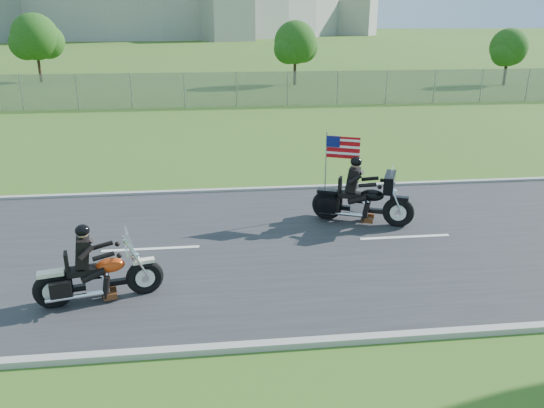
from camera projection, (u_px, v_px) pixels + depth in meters
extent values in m
plane|color=#37541A|center=(238.00, 246.00, 12.31)|extent=(420.00, 420.00, 0.00)
cube|color=#28282B|center=(238.00, 246.00, 12.30)|extent=(120.00, 8.00, 0.04)
cube|color=#9E9B93|center=(231.00, 190.00, 16.08)|extent=(120.00, 0.18, 0.12)
cube|color=#9E9B93|center=(252.00, 347.00, 8.50)|extent=(120.00, 0.18, 0.12)
cube|color=gray|center=(131.00, 91.00, 30.15)|extent=(60.00, 0.03, 2.00)
cylinder|color=#382316|center=(295.00, 68.00, 40.60)|extent=(0.22, 0.22, 2.52)
sphere|color=#1A4512|center=(295.00, 42.00, 39.97)|extent=(3.20, 3.20, 3.20)
sphere|color=#1A4512|center=(302.00, 47.00, 40.60)|extent=(2.40, 2.40, 2.40)
sphere|color=#1A4512|center=(289.00, 49.00, 39.68)|extent=(2.24, 2.24, 2.24)
cylinder|color=#382316|center=(39.00, 64.00, 42.15)|extent=(0.22, 0.22, 2.80)
sphere|color=#1A4512|center=(35.00, 37.00, 41.44)|extent=(3.60, 3.60, 3.60)
sphere|color=#1A4512|center=(47.00, 42.00, 42.16)|extent=(2.70, 2.70, 2.70)
sphere|color=#1A4512|center=(26.00, 44.00, 41.12)|extent=(2.52, 2.52, 2.52)
cylinder|color=#382316|center=(505.00, 70.00, 40.50)|extent=(0.22, 0.22, 2.24)
sphere|color=#1A4512|center=(509.00, 47.00, 39.93)|extent=(2.80, 2.80, 2.80)
sphere|color=#1A4512|center=(512.00, 51.00, 40.49)|extent=(2.10, 2.10, 2.10)
sphere|color=#1A4512|center=(504.00, 53.00, 39.69)|extent=(1.96, 1.96, 1.96)
torus|color=black|center=(145.00, 277.00, 10.08)|extent=(0.73, 0.32, 0.71)
torus|color=black|center=(53.00, 291.00, 9.59)|extent=(0.73, 0.32, 0.71)
ellipsoid|color=red|center=(110.00, 265.00, 9.78)|extent=(0.59, 0.42, 0.27)
cube|color=black|center=(82.00, 271.00, 9.64)|extent=(0.58, 0.39, 0.12)
cube|color=black|center=(82.00, 252.00, 9.53)|extent=(0.31, 0.42, 0.53)
sphere|color=black|center=(82.00, 230.00, 9.41)|extent=(0.31, 0.31, 0.26)
cube|color=silver|center=(129.00, 240.00, 9.75)|extent=(0.13, 0.44, 0.38)
torus|color=black|center=(398.00, 212.00, 13.30)|extent=(0.80, 0.49, 0.79)
torus|color=black|center=(327.00, 205.00, 13.79)|extent=(0.80, 0.49, 0.79)
ellipsoid|color=black|center=(372.00, 195.00, 13.35)|extent=(0.69, 0.55, 0.30)
cube|color=black|center=(350.00, 195.00, 13.51)|extent=(0.67, 0.53, 0.13)
cube|color=black|center=(353.00, 179.00, 13.36)|extent=(0.40, 0.49, 0.59)
sphere|color=black|center=(356.00, 162.00, 13.19)|extent=(0.38, 0.38, 0.29)
cube|color=black|center=(390.00, 182.00, 13.11)|extent=(0.55, 0.88, 0.43)
cube|color=#B70C11|center=(343.00, 148.00, 13.39)|extent=(0.80, 0.36, 0.56)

